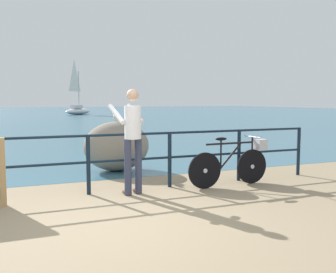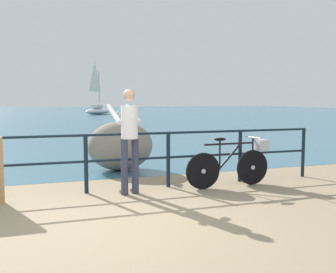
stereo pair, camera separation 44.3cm
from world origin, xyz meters
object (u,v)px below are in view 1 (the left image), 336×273
Objects in this scene: bicycle at (236,161)px; breakwater_boulder_main at (117,146)px; sailboat at (78,108)px; person_at_railing at (132,136)px; seagull at (116,115)px.

bicycle is 2.86m from breakwater_boulder_main.
sailboat is at bearing 82.90° from bicycle.
person_at_railing is at bearing -143.89° from sailboat.
seagull is at bearing 124.40° from bicycle.
bicycle is at bearing -103.91° from person_at_railing.
breakwater_boulder_main is 0.70m from seagull.
sailboat is (4.64, 35.42, -0.55)m from seagull.
seagull is 35.73m from sailboat.
person_at_railing is at bearing 175.52° from bicycle.
sailboat reaches higher than person_at_railing.
breakwater_boulder_main is 35.68m from sailboat.
bicycle is at bearing -140.88° from sailboat.
seagull is (0.29, 2.19, 0.26)m from person_at_railing.
breakwater_boulder_main is (-1.69, 2.30, 0.09)m from bicycle.
sailboat reaches higher than bicycle.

